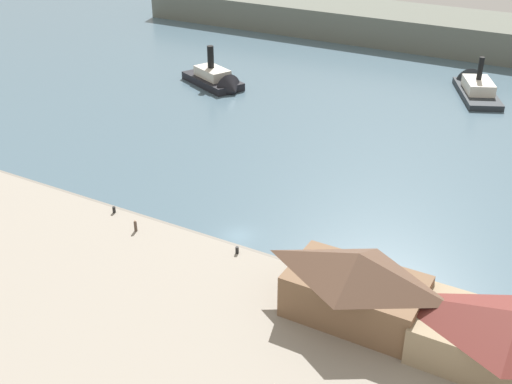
{
  "coord_description": "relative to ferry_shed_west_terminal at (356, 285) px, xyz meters",
  "views": [
    {
      "loc": [
        38.43,
        -63.21,
        46.71
      ],
      "look_at": [
        -2.24,
        8.99,
        2.0
      ],
      "focal_mm": 44.57,
      "sensor_mm": 36.0,
      "label": 1
    }
  ],
  "objects": [
    {
      "name": "ground_plane",
      "position": [
        -20.59,
        9.48,
        -5.36
      ],
      "size": [
        320.0,
        320.0,
        0.0
      ],
      "primitive_type": "plane",
      "color": "#476070"
    },
    {
      "name": "quay_promenade",
      "position": [
        -20.59,
        -12.52,
        -4.76
      ],
      "size": [
        110.0,
        36.0,
        1.2
      ],
      "primitive_type": "cube",
      "color": "gray",
      "rests_on": "ground"
    },
    {
      "name": "seawall_edge",
      "position": [
        -20.59,
        5.88,
        -4.86
      ],
      "size": [
        110.0,
        0.8,
        1.0
      ],
      "primitive_type": "cube",
      "color": "slate",
      "rests_on": "ground"
    },
    {
      "name": "ferry_shed_west_terminal",
      "position": [
        0.0,
        0.0,
        0.0
      ],
      "size": [
        14.98,
        8.98,
        8.2
      ],
      "color": "brown",
      "rests_on": "quay_promenade"
    },
    {
      "name": "pedestrian_near_east_shed",
      "position": [
        -32.3,
        2.09,
        -3.4
      ],
      "size": [
        0.42,
        0.42,
        1.68
      ],
      "color": "#4C3D33",
      "rests_on": "quay_promenade"
    },
    {
      "name": "mooring_post_center_east",
      "position": [
        -17.57,
        4.2,
        -3.71
      ],
      "size": [
        0.44,
        0.44,
        0.9
      ],
      "primitive_type": "cylinder",
      "color": "black",
      "rests_on": "quay_promenade"
    },
    {
      "name": "mooring_post_east",
      "position": [
        -38.14,
        4.49,
        -3.71
      ],
      "size": [
        0.44,
        0.44,
        0.9
      ],
      "primitive_type": "cylinder",
      "color": "black",
      "rests_on": "quay_promenade"
    },
    {
      "name": "ferry_near_quay",
      "position": [
        -56.3,
        60.59,
        -3.96
      ],
      "size": [
        18.18,
        13.1,
        11.01
      ],
      "color": "black",
      "rests_on": "ground"
    },
    {
      "name": "ferry_moored_east",
      "position": [
        -5.82,
        85.59,
        -4.18
      ],
      "size": [
        14.34,
        21.14,
        10.92
      ],
      "color": "#23282D",
      "rests_on": "ground"
    },
    {
      "name": "far_headland",
      "position": [
        -20.59,
        119.48,
        -1.36
      ],
      "size": [
        180.0,
        24.0,
        8.0
      ],
      "primitive_type": "cube",
      "color": "#60665B",
      "rests_on": "ground"
    }
  ]
}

